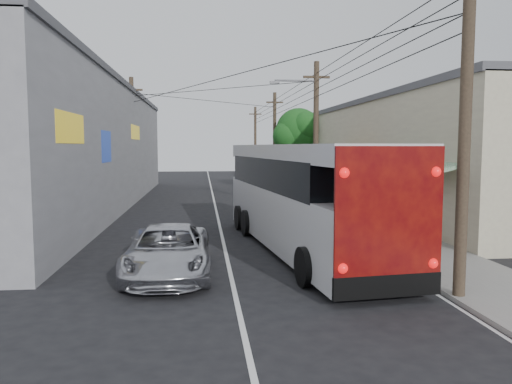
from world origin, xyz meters
TOP-DOWN VIEW (x-y plane):
  - ground at (0.00, 0.00)m, footprint 120.00×120.00m
  - sidewalk at (6.50, 20.00)m, footprint 3.00×80.00m
  - building_right at (10.99, 22.00)m, footprint 7.09×40.00m
  - building_left at (-8.50, 18.00)m, footprint 7.20×36.00m
  - utility_poles at (3.13, 20.33)m, footprint 11.80×45.28m
  - street_tree at (6.87, 26.02)m, footprint 4.40×4.00m
  - coach_bus at (2.64, 4.11)m, footprint 4.05×12.93m
  - jeepney at (-1.74, 1.00)m, footprint 2.33×5.00m
  - parked_suv at (4.60, 14.09)m, footprint 3.18×6.30m
  - parked_car_mid at (3.80, 20.00)m, footprint 1.72×4.23m
  - parked_car_far at (3.80, 28.23)m, footprint 2.08×4.74m
  - pedestrian_near at (6.24, 8.12)m, footprint 0.66×0.55m
  - pedestrian_far at (7.60, 14.54)m, footprint 0.95×0.81m

SIDE VIEW (x-z plane):
  - ground at x=0.00m, z-range 0.00..0.00m
  - sidewalk at x=6.50m, z-range 0.00..0.12m
  - jeepney at x=-1.74m, z-range 0.00..1.39m
  - parked_car_mid at x=3.80m, z-range 0.00..1.44m
  - parked_car_far at x=3.80m, z-range 0.00..1.51m
  - parked_suv at x=4.60m, z-range 0.00..1.75m
  - pedestrian_near at x=6.24m, z-range 0.12..1.66m
  - pedestrian_far at x=7.60m, z-range 0.12..1.84m
  - coach_bus at x=2.64m, z-range 0.07..3.73m
  - building_right at x=10.99m, z-range 0.03..6.28m
  - building_left at x=-8.50m, z-range 0.03..7.28m
  - utility_poles at x=3.13m, z-range 0.13..8.13m
  - street_tree at x=6.87m, z-range 1.37..7.97m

